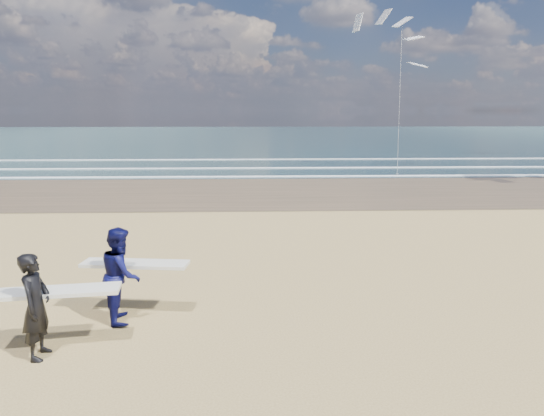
{
  "coord_description": "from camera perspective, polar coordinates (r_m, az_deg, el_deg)",
  "views": [
    {
      "loc": [
        2.48,
        -8.02,
        4.19
      ],
      "look_at": [
        3.01,
        6.0,
        1.37
      ],
      "focal_mm": 32.0,
      "sensor_mm": 36.0,
      "label": 1
    }
  ],
  "objects": [
    {
      "name": "surfer_far",
      "position": [
        10.28,
        -17.23,
        -7.39
      ],
      "size": [
        2.25,
        1.27,
        1.93
      ],
      "color": "#0B0D41",
      "rests_on": "ground"
    },
    {
      "name": "ocean",
      "position": [
        82.02,
        10.29,
        8.27
      ],
      "size": [
        220.0,
        100.0,
        0.02
      ],
      "primitive_type": "cube",
      "color": "#182F36",
      "rests_on": "ground"
    },
    {
      "name": "surfer_near",
      "position": [
        9.33,
        -25.77,
        -10.15
      ],
      "size": [
        2.25,
        1.09,
        1.86
      ],
      "color": "black",
      "rests_on": "ground"
    },
    {
      "name": "kite_1",
      "position": [
        35.85,
        14.87,
        14.78
      ],
      "size": [
        6.26,
        4.79,
        11.56
      ],
      "color": "slate",
      "rests_on": "ground"
    },
    {
      "name": "foam_breakers",
      "position": [
        40.36,
        23.67,
        4.53
      ],
      "size": [
        220.0,
        11.7,
        0.05
      ],
      "color": "white",
      "rests_on": "ground"
    }
  ]
}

